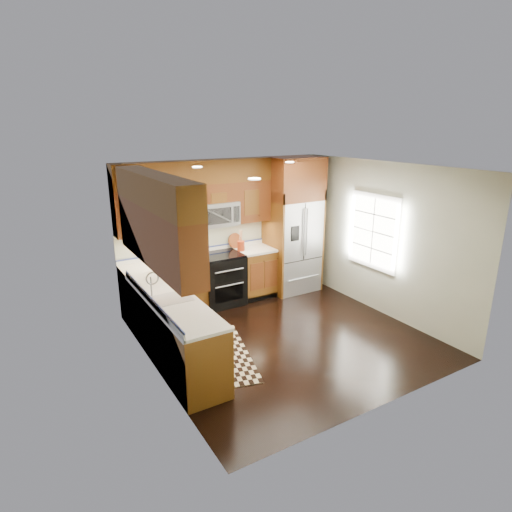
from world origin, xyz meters
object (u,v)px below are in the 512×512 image
range (221,280)px  utensil_crock (241,244)px  refrigerator (293,225)px  rug (213,356)px  knife_block (194,250)px

range → utensil_crock: bearing=5.3°
range → refrigerator: size_ratio=0.36×
utensil_crock → rug: bearing=-129.9°
rug → knife_block: bearing=88.3°
knife_block → range: bearing=-16.4°
utensil_crock → refrigerator: bearing=-4.0°
knife_block → refrigerator: bearing=-4.8°
refrigerator → utensil_crock: (-1.11, 0.08, -0.23)m
range → knife_block: knife_block is taller
range → knife_block: 0.75m
range → refrigerator: bearing=-1.4°
rug → knife_block: 2.11m
rug → refrigerator: bearing=46.9°
range → rug: bearing=-120.3°
rug → knife_block: size_ratio=5.60×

